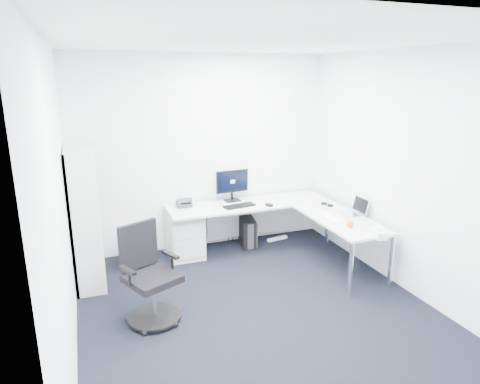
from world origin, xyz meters
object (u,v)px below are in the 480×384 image
object	(u,v)px
l_desk	(259,233)
bookshelf	(85,217)
monitor	(232,185)
laptop	(348,206)
task_chair	(152,276)

from	to	relation	value
l_desk	bookshelf	world-z (taller)	bookshelf
monitor	laptop	size ratio (longest dim) A/B	1.52
l_desk	laptop	bearing A→B (deg)	-30.61
monitor	laptop	world-z (taller)	monitor
bookshelf	monitor	size ratio (longest dim) A/B	3.41
l_desk	task_chair	xyz separation A→B (m)	(-1.61, -1.09, 0.16)
l_desk	monitor	size ratio (longest dim) A/B	4.81
bookshelf	task_chair	size ratio (longest dim) A/B	1.63
laptop	task_chair	bearing A→B (deg)	-167.73
task_chair	laptop	world-z (taller)	task_chair
laptop	bookshelf	bearing A→B (deg)	169.99
l_desk	monitor	xyz separation A→B (m)	(-0.19, 0.51, 0.57)
bookshelf	monitor	bearing A→B (deg)	13.07
task_chair	laptop	distance (m)	2.66
l_desk	laptop	size ratio (longest dim) A/B	7.30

